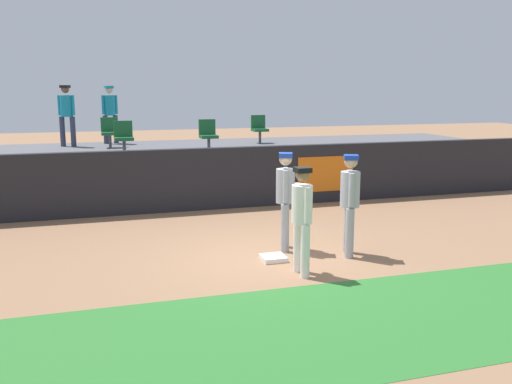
# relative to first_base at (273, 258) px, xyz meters

# --- Properties ---
(ground_plane) EXTENTS (60.00, 60.00, 0.00)m
(ground_plane) POSITION_rel_first_base_xyz_m (0.04, 0.12, -0.04)
(ground_plane) COLOR #936B4C
(grass_foreground_strip) EXTENTS (18.00, 2.80, 0.01)m
(grass_foreground_strip) POSITION_rel_first_base_xyz_m (0.04, -2.70, -0.04)
(grass_foreground_strip) COLOR #2D722D
(grass_foreground_strip) RESTS_ON ground_plane
(first_base) EXTENTS (0.40, 0.40, 0.08)m
(first_base) POSITION_rel_first_base_xyz_m (0.00, 0.00, 0.00)
(first_base) COLOR white
(first_base) RESTS_ON ground_plane
(player_fielder_home) EXTENTS (0.33, 0.54, 1.70)m
(player_fielder_home) POSITION_rel_first_base_xyz_m (0.19, -0.80, 0.94)
(player_fielder_home) COLOR white
(player_fielder_home) RESTS_ON ground_plane
(player_runner_visitor) EXTENTS (0.43, 0.47, 1.76)m
(player_runner_visitor) POSITION_rel_first_base_xyz_m (0.41, 0.56, 0.98)
(player_runner_visitor) COLOR #9EA3AD
(player_runner_visitor) RESTS_ON ground_plane
(player_coach_visitor) EXTENTS (0.43, 0.47, 1.76)m
(player_coach_visitor) POSITION_rel_first_base_xyz_m (1.35, -0.09, 0.98)
(player_coach_visitor) COLOR #9EA3AD
(player_coach_visitor) RESTS_ON ground_plane
(field_wall) EXTENTS (18.00, 0.26, 1.48)m
(field_wall) POSITION_rel_first_base_xyz_m (0.05, 4.29, 0.70)
(field_wall) COLOR black
(field_wall) RESTS_ON ground_plane
(bleacher_platform) EXTENTS (18.00, 4.80, 1.22)m
(bleacher_platform) POSITION_rel_first_base_xyz_m (0.04, 6.86, 0.57)
(bleacher_platform) COLOR #59595E
(bleacher_platform) RESTS_ON ground_plane
(seat_front_center) EXTENTS (0.44, 0.44, 0.84)m
(seat_front_center) POSITION_rel_first_base_xyz_m (0.14, 5.73, 1.66)
(seat_front_center) COLOR #4C4C51
(seat_front_center) RESTS_ON bleacher_platform
(seat_back_right) EXTENTS (0.44, 0.44, 0.84)m
(seat_back_right) POSITION_rel_first_base_xyz_m (2.11, 7.53, 1.66)
(seat_back_right) COLOR #4C4C51
(seat_back_right) RESTS_ON bleacher_platform
(seat_front_left) EXTENTS (0.46, 0.44, 0.84)m
(seat_front_left) POSITION_rel_first_base_xyz_m (-2.02, 5.73, 1.66)
(seat_front_left) COLOR #4C4C51
(seat_front_left) RESTS_ON bleacher_platform
(seat_back_left) EXTENTS (0.46, 0.44, 0.84)m
(seat_back_left) POSITION_rel_first_base_xyz_m (-2.29, 7.53, 1.66)
(seat_back_left) COLOR #4C4C51
(seat_back_left) RESTS_ON bleacher_platform
(spectator_hooded) EXTENTS (0.47, 0.40, 1.71)m
(spectator_hooded) POSITION_rel_first_base_xyz_m (-2.20, 8.73, 2.18)
(spectator_hooded) COLOR #33384C
(spectator_hooded) RESTS_ON bleacher_platform
(spectator_capped) EXTENTS (0.46, 0.42, 1.73)m
(spectator_capped) POSITION_rel_first_base_xyz_m (-3.42, 8.17, 2.19)
(spectator_capped) COLOR #33384C
(spectator_capped) RESTS_ON bleacher_platform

